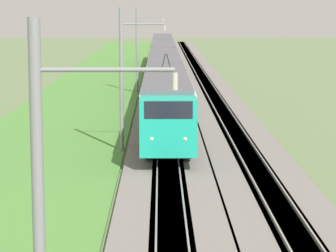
{
  "coord_description": "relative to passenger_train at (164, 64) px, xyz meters",
  "views": [
    {
      "loc": [
        -9.15,
        0.39,
        8.11
      ],
      "look_at": [
        29.83,
        0.0,
        2.24
      ],
      "focal_mm": 85.0,
      "sensor_mm": 36.0,
      "label": 1
    }
  ],
  "objects": [
    {
      "name": "grass_verge",
      "position": [
        -21.1,
        7.1,
        -2.33
      ],
      "size": [
        240.0,
        9.39,
        0.12
      ],
      "color": "#4C8438",
      "rests_on": "ground"
    },
    {
      "name": "ballast_main",
      "position": [
        -21.1,
        0.0,
        -2.24
      ],
      "size": [
        240.0,
        4.4,
        0.3
      ],
      "color": "slate",
      "rests_on": "ground"
    },
    {
      "name": "track_adjacent",
      "position": [
        -21.1,
        -4.3,
        -2.23
      ],
      "size": [
        240.0,
        1.57,
        0.45
      ],
      "color": "#4C4238",
      "rests_on": "ground"
    },
    {
      "name": "passenger_train",
      "position": [
        0.0,
        0.0,
        0.0
      ],
      "size": [
        86.06,
        2.88,
        5.1
      ],
      "rotation": [
        0.0,
        0.0,
        3.14
      ],
      "color": "#19A88E",
      "rests_on": "ground"
    },
    {
      "name": "ballast_adjacent",
      "position": [
        -21.1,
        -4.3,
        -2.24
      ],
      "size": [
        240.0,
        4.4,
        0.3
      ],
      "color": "slate",
      "rests_on": "ground"
    },
    {
      "name": "catenary_mast_mid",
      "position": [
        -36.35,
        2.47,
        1.78
      ],
      "size": [
        0.22,
        2.56,
        8.06
      ],
      "color": "slate",
      "rests_on": "ground"
    },
    {
      "name": "track_main",
      "position": [
        -21.1,
        0.0,
        -2.23
      ],
      "size": [
        240.0,
        1.57,
        0.45
      ],
      "color": "#4C4238",
      "rests_on": "ground"
    },
    {
      "name": "catenary_mast_near",
      "position": [
        -66.64,
        2.47,
        1.72
      ],
      "size": [
        0.22,
        2.56,
        7.94
      ],
      "color": "slate",
      "rests_on": "ground"
    },
    {
      "name": "catenary_mast_far",
      "position": [
        -6.06,
        2.47,
        1.79
      ],
      "size": [
        0.22,
        2.56,
        8.08
      ],
      "color": "slate",
      "rests_on": "ground"
    }
  ]
}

